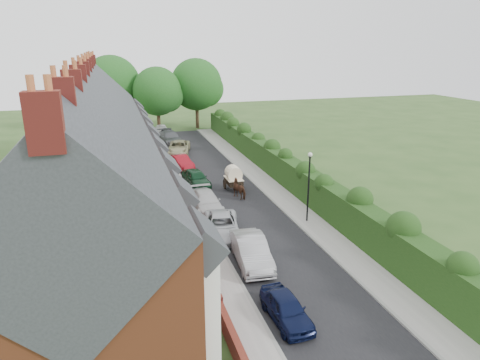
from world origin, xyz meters
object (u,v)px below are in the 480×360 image
object	(u,v)px
car_silver_a	(251,251)
car_green	(196,178)
horse_cart	(234,177)
lamppost	(309,178)
car_red	(181,162)
car_black	(166,134)
car_white	(206,202)
horse	(240,189)
car_beige	(179,147)
car_grey	(170,138)
car_navy	(286,308)
car_silver_b	(222,226)

from	to	relation	value
car_silver_a	car_green	world-z (taller)	car_silver_a
car_green	horse_cart	bearing A→B (deg)	-46.36
lamppost	car_silver_a	distance (m)	7.75
car_silver_a	horse_cart	world-z (taller)	horse_cart
car_red	car_black	xyz separation A→B (m)	(0.31, 14.53, 0.05)
car_white	car_black	size ratio (longest dim) A/B	1.14
car_green	horse	bearing A→B (deg)	-64.31
lamppost	car_beige	xyz separation A→B (m)	(-5.62, 22.88, -2.58)
car_grey	horse	size ratio (longest dim) A/B	3.02
car_silver_a	car_white	distance (m)	8.96
car_navy	car_black	size ratio (longest dim) A/B	0.87
car_white	car_green	distance (m)	6.17
car_silver_b	car_red	size ratio (longest dim) A/B	1.19
car_white	car_grey	bearing A→B (deg)	88.54
car_silver_b	car_red	xyz separation A→B (m)	(0.00, 16.82, -0.00)
car_silver_a	car_red	xyz separation A→B (m)	(-0.69, 21.07, -0.12)
car_red	car_green	bearing A→B (deg)	-99.60
horse	horse_cart	size ratio (longest dim) A/B	0.60
car_green	car_black	xyz separation A→B (m)	(-0.09, 20.51, 0.01)
car_white	car_navy	bearing A→B (deg)	-88.08
lamppost	horse_cart	bearing A→B (deg)	110.64
lamppost	car_silver_a	world-z (taller)	lamppost
car_silver_a	horse	xyz separation A→B (m)	(2.60, 10.89, -0.03)
car_silver_a	car_white	size ratio (longest dim) A/B	1.00
car_grey	car_red	bearing A→B (deg)	-101.34
car_navy	horse_cart	world-z (taller)	horse_cart
horse	car_black	bearing A→B (deg)	-104.80
car_silver_a	car_white	world-z (taller)	car_silver_a
car_navy	car_silver_b	world-z (taller)	car_silver_b
car_white	car_black	distance (m)	26.67
car_green	car_beige	world-z (taller)	car_green
car_silver_b	car_grey	world-z (taller)	car_grey
car_white	car_black	world-z (taller)	car_black
lamppost	car_green	size ratio (longest dim) A/B	1.22
car_black	car_red	bearing A→B (deg)	-77.79
car_green	lamppost	bearing A→B (deg)	-68.96
car_grey	horse_cart	bearing A→B (deg)	-90.89
car_silver_a	horse	bearing A→B (deg)	81.09
car_silver_a	car_beige	bearing A→B (deg)	94.31
car_red	car_silver_a	bearing A→B (deg)	-101.62
lamppost	car_red	bearing A→B (deg)	111.24
car_silver_a	car_green	xyz separation A→B (m)	(-0.28, 15.09, -0.08)
car_grey	car_silver_a	bearing A→B (deg)	-98.55
car_silver_b	car_black	distance (m)	31.36
car_navy	car_silver_a	world-z (taller)	car_silver_a
horse	car_grey	bearing A→B (deg)	-104.41
car_red	car_black	bearing A→B (deg)	75.29
car_red	horse	distance (m)	10.70
horse	lamppost	bearing A→B (deg)	94.70
car_red	car_silver_b	bearing A→B (deg)	-103.48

